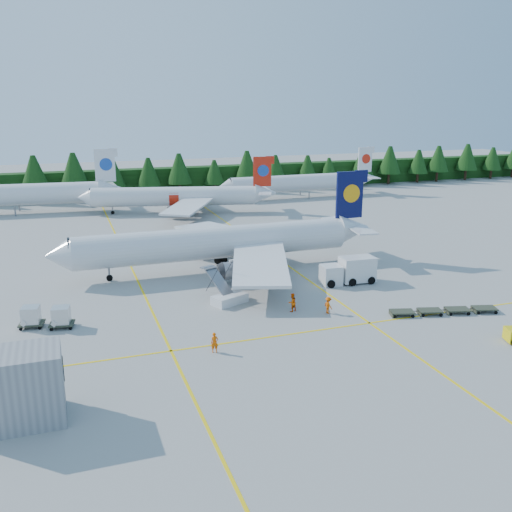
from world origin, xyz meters
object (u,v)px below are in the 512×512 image
object	(u,v)px
airliner_red	(171,197)
service_truck	(348,271)
airstairs	(228,296)
airliner_navy	(209,244)

from	to	relation	value
airliner_red	service_truck	distance (m)	51.96
airstairs	service_truck	xyz separation A→B (m)	(15.71, 1.93, 0.82)
airliner_navy	airliner_red	xyz separation A→B (m)	(2.81, 40.23, -0.39)
airliner_navy	airliner_red	size ratio (longest dim) A/B	1.14
airliner_red	service_truck	bearing A→B (deg)	-62.83
airstairs	airliner_navy	bearing A→B (deg)	61.30
airliner_navy	service_truck	bearing A→B (deg)	-35.38
airliner_navy	service_truck	distance (m)	17.96
airliner_navy	airstairs	size ratio (longest dim) A/B	7.14
service_truck	airstairs	bearing A→B (deg)	-169.67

